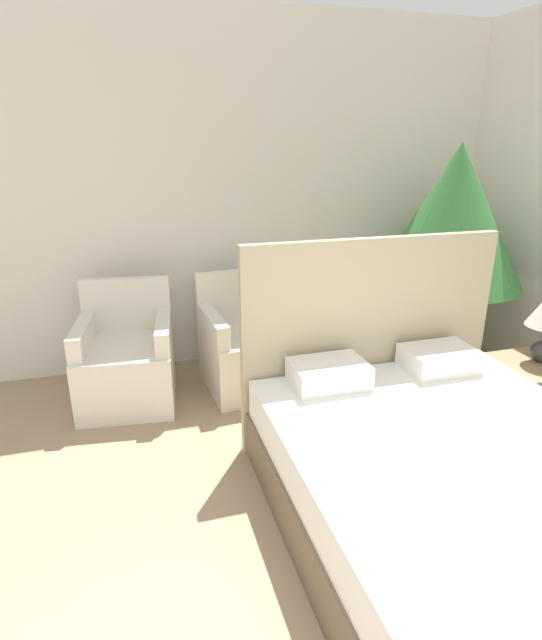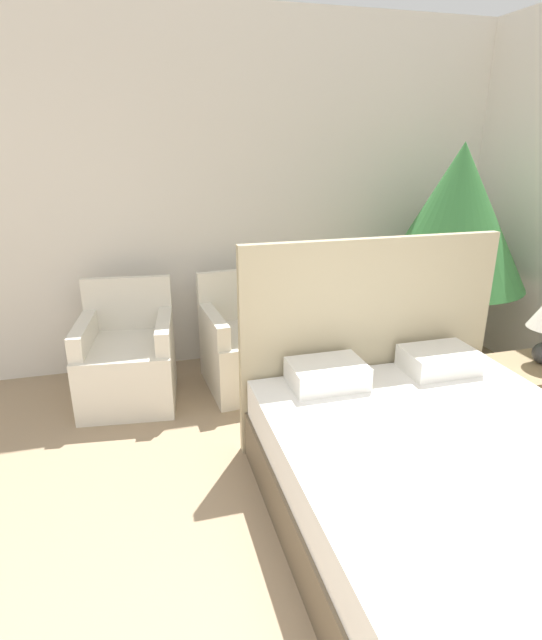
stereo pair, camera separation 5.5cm
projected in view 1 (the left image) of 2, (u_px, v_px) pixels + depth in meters
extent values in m
cube|color=silver|center=(191.00, 197.00, 4.13)|extent=(10.00, 0.06, 2.90)
cube|color=brown|center=(467.00, 524.00, 2.41)|extent=(1.67, 2.14, 0.29)
cube|color=white|center=(474.00, 478.00, 2.32)|extent=(1.64, 2.09, 0.23)
cube|color=tan|center=(369.00, 341.00, 3.23)|extent=(1.71, 0.06, 1.34)
cube|color=white|center=(328.00, 373.00, 2.95)|extent=(0.44, 0.31, 0.14)
cube|color=white|center=(439.00, 359.00, 3.15)|extent=(0.44, 0.31, 0.14)
cube|color=silver|center=(128.00, 373.00, 3.77)|extent=(0.76, 0.79, 0.47)
cube|color=silver|center=(126.00, 304.00, 3.92)|extent=(0.68, 0.14, 0.42)
cube|color=silver|center=(82.00, 336.00, 3.61)|extent=(0.18, 0.65, 0.18)
cube|color=silver|center=(164.00, 331.00, 3.70)|extent=(0.18, 0.65, 0.18)
cube|color=silver|center=(250.00, 359.00, 4.02)|extent=(0.73, 0.76, 0.47)
cube|color=silver|center=(237.00, 295.00, 4.16)|extent=(0.68, 0.11, 0.42)
cube|color=silver|center=(213.00, 325.00, 3.81)|extent=(0.15, 0.65, 0.18)
cube|color=silver|center=(283.00, 317.00, 4.01)|extent=(0.15, 0.65, 0.18)
cylinder|color=brown|center=(438.00, 347.00, 4.41)|extent=(0.42, 0.42, 0.36)
cylinder|color=brown|center=(443.00, 306.00, 4.28)|extent=(0.06, 0.06, 0.41)
cone|color=#387F3D|center=(454.00, 215.00, 4.02)|extent=(1.18, 1.18, 1.13)
cube|color=#937A56|center=(535.00, 395.00, 3.43)|extent=(0.56, 0.49, 0.49)
sphere|color=#333333|center=(542.00, 351.00, 3.33)|extent=(0.14, 0.14, 0.14)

